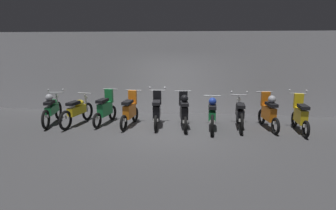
% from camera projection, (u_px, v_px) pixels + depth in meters
% --- Properties ---
extents(ground_plane, '(80.00, 80.00, 0.00)m').
position_uv_depth(ground_plane, '(169.00, 131.00, 9.07)').
color(ground_plane, '#424244').
extents(back_wall, '(16.21, 0.30, 3.20)m').
position_uv_depth(back_wall, '(176.00, 73.00, 11.37)').
color(back_wall, '#ADADB2').
rests_on(back_wall, ground).
extents(motorbike_slot_0, '(0.60, 1.94, 1.15)m').
position_uv_depth(motorbike_slot_0, '(52.00, 109.00, 9.86)').
color(motorbike_slot_0, black).
rests_on(motorbike_slot_0, ground).
extents(motorbike_slot_1, '(0.58, 1.94, 1.03)m').
position_uv_depth(motorbike_slot_1, '(77.00, 111.00, 9.74)').
color(motorbike_slot_1, black).
rests_on(motorbike_slot_1, ground).
extents(motorbike_slot_2, '(0.56, 1.68, 1.18)m').
position_uv_depth(motorbike_slot_2, '(105.00, 109.00, 9.86)').
color(motorbike_slot_2, black).
rests_on(motorbike_slot_2, ground).
extents(motorbike_slot_3, '(0.56, 1.68, 1.18)m').
position_uv_depth(motorbike_slot_3, '(130.00, 111.00, 9.59)').
color(motorbike_slot_3, black).
rests_on(motorbike_slot_3, ground).
extents(motorbike_slot_4, '(0.59, 1.68, 1.29)m').
position_uv_depth(motorbike_slot_4, '(157.00, 111.00, 9.56)').
color(motorbike_slot_4, black).
rests_on(motorbike_slot_4, ground).
extents(motorbike_slot_5, '(0.56, 1.68, 1.18)m').
position_uv_depth(motorbike_slot_5, '(184.00, 111.00, 9.36)').
color(motorbike_slot_5, black).
rests_on(motorbike_slot_5, ground).
extents(motorbike_slot_6, '(0.56, 1.95, 1.08)m').
position_uv_depth(motorbike_slot_6, '(212.00, 113.00, 9.21)').
color(motorbike_slot_6, black).
rests_on(motorbike_slot_6, ground).
extents(motorbike_slot_7, '(0.59, 1.95, 1.15)m').
position_uv_depth(motorbike_slot_7, '(240.00, 113.00, 9.39)').
color(motorbike_slot_7, black).
rests_on(motorbike_slot_7, ground).
extents(motorbike_slot_8, '(0.56, 1.67, 1.18)m').
position_uv_depth(motorbike_slot_8, '(269.00, 112.00, 9.24)').
color(motorbike_slot_8, black).
rests_on(motorbike_slot_8, ground).
extents(motorbike_slot_9, '(0.59, 1.68, 1.29)m').
position_uv_depth(motorbike_slot_9, '(300.00, 116.00, 8.94)').
color(motorbike_slot_9, black).
rests_on(motorbike_slot_9, ground).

